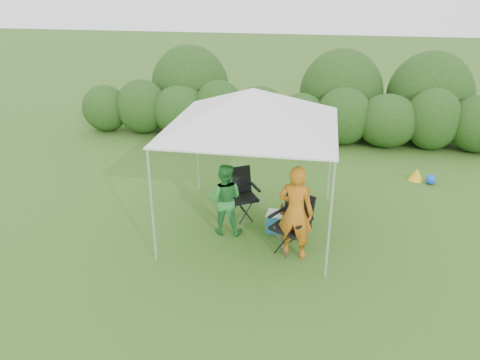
% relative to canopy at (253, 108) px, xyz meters
% --- Properties ---
extents(ground, '(70.00, 70.00, 0.00)m').
position_rel_canopy_xyz_m(ground, '(0.00, -0.50, -2.46)').
color(ground, '#3C6620').
extents(hedge, '(12.93, 1.53, 1.80)m').
position_rel_canopy_xyz_m(hedge, '(0.16, 5.50, -1.64)').
color(hedge, '#254917').
rests_on(hedge, ground).
extents(canopy, '(3.10, 3.10, 2.83)m').
position_rel_canopy_xyz_m(canopy, '(0.00, 0.00, 0.00)').
color(canopy, silver).
rests_on(canopy, ground).
extents(chair_right, '(0.84, 0.82, 1.08)m').
position_rel_canopy_xyz_m(chair_right, '(0.88, -0.69, -1.85)').
color(chair_right, black).
rests_on(chair_right, ground).
extents(chair_left, '(0.81, 0.80, 1.05)m').
position_rel_canopy_xyz_m(chair_left, '(-0.31, 0.41, -1.87)').
color(chair_left, black).
rests_on(chair_left, ground).
extents(man, '(0.71, 0.55, 1.75)m').
position_rel_canopy_xyz_m(man, '(0.92, -0.92, -1.59)').
color(man, '#C66A16').
rests_on(man, ground).
extents(woman, '(0.71, 0.56, 1.44)m').
position_rel_canopy_xyz_m(woman, '(-0.48, -0.32, -1.74)').
color(woman, '#2B8538').
rests_on(woman, ground).
extents(cooler, '(0.50, 0.38, 0.40)m').
position_rel_canopy_xyz_m(cooler, '(0.56, -0.09, -2.26)').
color(cooler, '#22669E').
rests_on(cooler, ground).
extents(bottle, '(0.07, 0.07, 0.26)m').
position_rel_canopy_xyz_m(bottle, '(0.62, -0.13, -1.94)').
color(bottle, '#592D0C').
rests_on(bottle, cooler).
extents(lawn_toy, '(0.61, 0.51, 0.30)m').
position_rel_canopy_xyz_m(lawn_toy, '(3.75, 3.00, -2.32)').
color(lawn_toy, yellow).
rests_on(lawn_toy, ground).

